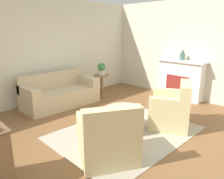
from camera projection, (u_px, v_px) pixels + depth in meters
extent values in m
plane|color=brown|center=(126.00, 133.00, 4.31)|extent=(16.00, 16.00, 0.00)
cube|color=beige|center=(46.00, 51.00, 5.99)|extent=(9.84, 0.12, 2.80)
cube|color=beige|center=(201.00, 51.00, 6.00)|extent=(0.12, 9.99, 2.80)
cube|color=#B2A893|center=(126.00, 133.00, 4.31)|extent=(2.71, 2.02, 0.01)
cube|color=#C6B289|center=(61.00, 98.00, 5.81)|extent=(1.97, 0.90, 0.44)
cube|color=#C6B289|center=(53.00, 80.00, 5.94)|extent=(1.97, 0.20, 0.42)
cube|color=#C6B289|center=(29.00, 92.00, 5.13)|extent=(0.24, 0.86, 0.23)
cube|color=#C6B289|center=(87.00, 80.00, 6.29)|extent=(0.24, 0.86, 0.23)
cube|color=olive|center=(70.00, 108.00, 5.57)|extent=(1.77, 0.05, 0.06)
cube|color=beige|center=(108.00, 147.00, 3.38)|extent=(1.10, 1.07, 0.41)
cube|color=beige|center=(113.00, 127.00, 2.99)|extent=(0.83, 0.57, 0.53)
cube|color=beige|center=(129.00, 123.00, 3.40)|extent=(0.47, 0.70, 0.29)
cube|color=beige|center=(84.00, 128.00, 3.21)|extent=(0.47, 0.70, 0.29)
cube|color=olive|center=(102.00, 146.00, 3.75)|extent=(0.69, 0.40, 0.06)
cube|color=beige|center=(169.00, 116.00, 4.57)|extent=(1.10, 1.07, 0.41)
cube|color=beige|center=(185.00, 96.00, 4.36)|extent=(0.83, 0.57, 0.53)
cube|color=beige|center=(170.00, 96.00, 4.80)|extent=(0.47, 0.70, 0.29)
cube|color=beige|center=(168.00, 106.00, 4.16)|extent=(0.47, 0.70, 0.29)
cube|color=olive|center=(152.00, 122.00, 4.71)|extent=(0.69, 0.40, 0.06)
cylinder|color=#C6B289|center=(123.00, 117.00, 4.33)|extent=(0.76, 0.76, 0.34)
cylinder|color=olive|center=(124.00, 135.00, 4.08)|extent=(0.05, 0.05, 0.12)
cylinder|color=olive|center=(139.00, 127.00, 4.39)|extent=(0.05, 0.05, 0.12)
cylinder|color=olive|center=(107.00, 127.00, 4.40)|extent=(0.05, 0.05, 0.12)
cylinder|color=olive|center=(123.00, 121.00, 4.71)|extent=(0.05, 0.05, 0.12)
cylinder|color=olive|center=(102.00, 75.00, 6.48)|extent=(0.48, 0.48, 0.03)
cylinder|color=olive|center=(102.00, 86.00, 6.57)|extent=(0.08, 0.08, 0.64)
cylinder|color=olive|center=(102.00, 96.00, 6.65)|extent=(0.26, 0.26, 0.03)
cube|color=white|center=(181.00, 79.00, 6.34)|extent=(0.36, 1.31, 1.13)
cube|color=maroon|center=(177.00, 86.00, 6.28)|extent=(0.02, 0.72, 0.62)
cube|color=white|center=(182.00, 61.00, 6.19)|extent=(0.44, 1.41, 0.05)
cylinder|color=#477066|center=(182.00, 57.00, 6.15)|extent=(0.16, 0.16, 0.20)
cylinder|color=#477066|center=(183.00, 52.00, 6.12)|extent=(0.07, 0.07, 0.08)
cylinder|color=beige|center=(102.00, 73.00, 6.46)|extent=(0.20, 0.20, 0.14)
sphere|color=#3D7F42|center=(102.00, 67.00, 6.42)|extent=(0.24, 0.24, 0.24)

